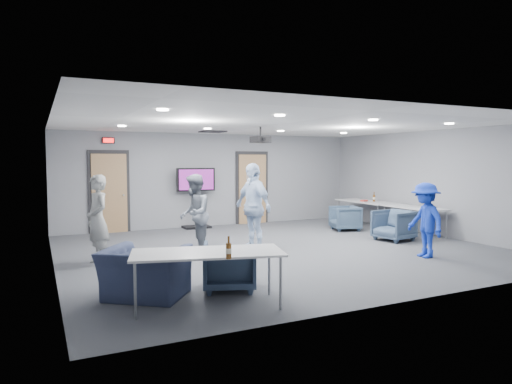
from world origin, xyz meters
name	(u,v)px	position (x,y,z in m)	size (l,w,h in m)	color
floor	(280,249)	(0.00, 0.00, 0.00)	(9.00, 9.00, 0.00)	#3E4147
ceiling	(280,124)	(0.00, 0.00, 2.70)	(9.00, 9.00, 0.00)	silver
wall_back	(215,180)	(0.00, 4.00, 1.35)	(9.00, 0.02, 2.70)	gray
wall_front	(421,203)	(0.00, -4.00, 1.35)	(9.00, 0.02, 2.70)	gray
wall_left	(52,194)	(-4.50, 0.00, 1.35)	(0.02, 8.00, 2.70)	gray
wall_right	(433,183)	(4.50, 0.00, 1.35)	(0.02, 8.00, 2.70)	gray
door_left	(109,193)	(-3.00, 3.95, 1.07)	(1.06, 0.17, 2.24)	black
door_right	(252,188)	(1.20, 3.95, 1.07)	(1.06, 0.17, 2.24)	black
exit_sign	(108,140)	(-3.00, 3.93, 2.45)	(0.32, 0.08, 0.16)	black
hvac_diffuser	(213,132)	(-0.50, 2.80, 2.69)	(0.60, 0.60, 0.03)	black
downlights	(280,125)	(0.00, 0.00, 2.68)	(6.18, 3.78, 0.02)	white
person_a	(97,220)	(-3.74, 0.21, 0.83)	(0.61, 0.40, 1.67)	gray
person_b	(194,214)	(-1.81, 0.39, 0.82)	(0.80, 0.62, 1.65)	slate
person_c	(253,207)	(-0.59, 0.14, 0.94)	(1.10, 0.46, 1.87)	#C6DEFF
person_d	(425,220)	(2.20, -1.99, 0.74)	(0.96, 0.55, 1.49)	#1C38B6
chair_right_a	(345,218)	(2.90, 1.56, 0.34)	(0.72, 0.74, 0.67)	#384B60
chair_right_b	(394,225)	(2.97, -0.27, 0.37)	(0.79, 0.81, 0.74)	#394B64
chair_front_a	(229,266)	(-2.18, -2.40, 0.35)	(0.76, 0.78, 0.71)	#384861
chair_front_b	(145,273)	(-3.40, -2.28, 0.35)	(1.09, 0.95, 0.71)	#343D5A
table_right_a	(366,202)	(4.00, 2.02, 0.69)	(0.82, 1.97, 0.73)	silver
table_right_b	(414,209)	(4.00, 0.12, 0.68)	(0.72, 1.73, 0.73)	silver
table_front_left	(208,255)	(-2.73, -3.00, 0.69)	(2.12, 1.30, 0.73)	silver
bottle_front	(229,250)	(-2.65, -3.52, 0.83)	(0.07, 0.07, 0.28)	#5D3510
bottle_right	(374,198)	(4.09, 1.77, 0.83)	(0.07, 0.07, 0.28)	#5D3510
snack_box	(364,201)	(3.87, 1.95, 0.75)	(0.20, 0.13, 0.04)	#C03B30
wrapper	(429,208)	(3.98, -0.41, 0.75)	(0.22, 0.15, 0.05)	white
tv_stand	(196,194)	(-0.66, 3.75, 0.97)	(1.12, 0.53, 1.71)	black
projector	(260,139)	(-0.12, 0.70, 2.40)	(0.44, 0.40, 0.37)	black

